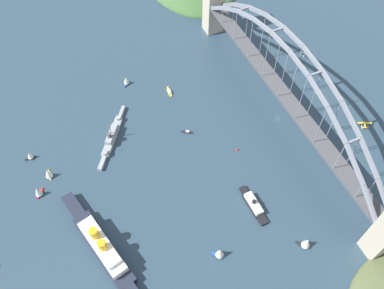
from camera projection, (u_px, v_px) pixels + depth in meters
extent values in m
plane|color=#283D4C|center=(277.00, 118.00, 349.04)|extent=(1400.00, 1400.00, 0.00)
cube|color=#ADA38E|center=(214.00, 4.00, 389.43)|extent=(14.43, 16.10, 60.59)
cube|color=#47474C|center=(284.00, 95.00, 325.06)|extent=(234.91, 12.30, 2.40)
cube|color=gray|center=(369.00, 158.00, 262.77)|extent=(25.75, 1.80, 16.02)
cube|color=gray|center=(351.00, 120.00, 266.16)|extent=(25.37, 1.80, 12.41)
cube|color=gray|center=(332.00, 86.00, 272.65)|extent=(24.94, 1.80, 8.78)
cube|color=gray|center=(313.00, 59.00, 282.22)|extent=(24.46, 1.80, 5.08)
cube|color=gray|center=(293.00, 37.00, 294.88)|extent=(24.46, 1.80, 5.08)
cube|color=gray|center=(275.00, 21.00, 310.63)|extent=(24.94, 1.80, 8.78)
cube|color=gray|center=(257.00, 11.00, 329.47)|extent=(25.37, 1.80, 12.41)
cube|color=gray|center=(241.00, 6.00, 351.39)|extent=(25.75, 1.80, 16.02)
cube|color=gray|center=(227.00, 5.00, 376.40)|extent=(26.05, 1.80, 19.60)
cube|color=gray|center=(371.00, 207.00, 259.82)|extent=(26.05, 1.80, 19.60)
cube|color=gray|center=(355.00, 164.00, 260.13)|extent=(25.75, 1.80, 16.02)
cube|color=gray|center=(337.00, 125.00, 263.53)|extent=(25.37, 1.80, 12.41)
cube|color=gray|center=(318.00, 91.00, 270.01)|extent=(24.94, 1.80, 8.78)
cube|color=gray|center=(299.00, 63.00, 279.58)|extent=(24.46, 1.80, 5.08)
cube|color=gray|center=(280.00, 41.00, 292.24)|extent=(24.46, 1.80, 5.08)
cube|color=gray|center=(262.00, 25.00, 307.99)|extent=(24.94, 1.80, 8.78)
cube|color=gray|center=(245.00, 15.00, 326.83)|extent=(25.37, 1.80, 12.41)
cube|color=gray|center=(230.00, 9.00, 348.75)|extent=(25.75, 1.80, 16.02)
cube|color=gray|center=(216.00, 8.00, 373.77)|extent=(26.05, 1.80, 19.60)
cube|color=gray|center=(353.00, 141.00, 262.38)|extent=(1.40, 11.07, 1.40)
cube|color=gray|center=(315.00, 74.00, 275.34)|extent=(1.40, 11.07, 1.40)
cube|color=gray|center=(277.00, 30.00, 300.67)|extent=(1.40, 11.07, 1.40)
cube|color=gray|center=(243.00, 9.00, 338.34)|extent=(1.40, 11.07, 1.40)
cube|color=gray|center=(215.00, 7.00, 388.36)|extent=(1.40, 11.07, 1.40)
cylinder|color=gray|center=(373.00, 185.00, 268.30)|extent=(0.56, 0.56, 15.78)
cylinder|color=gray|center=(359.00, 191.00, 265.66)|extent=(0.56, 0.56, 15.78)
cylinder|color=gray|center=(353.00, 151.00, 275.56)|extent=(0.56, 0.56, 28.98)
cylinder|color=gray|center=(339.00, 156.00, 272.92)|extent=(0.56, 0.56, 28.98)
cylinder|color=gray|center=(334.00, 120.00, 284.36)|extent=(0.56, 0.56, 38.42)
cylinder|color=gray|center=(320.00, 126.00, 281.72)|extent=(0.56, 0.56, 38.42)
cylinder|color=gray|center=(314.00, 93.00, 294.70)|extent=(0.56, 0.56, 44.08)
cylinder|color=gray|center=(301.00, 98.00, 292.06)|extent=(0.56, 0.56, 44.08)
cylinder|color=gray|center=(296.00, 70.00, 306.59)|extent=(0.56, 0.56, 45.96)
cylinder|color=gray|center=(283.00, 75.00, 303.95)|extent=(0.56, 0.56, 45.96)
cylinder|color=gray|center=(279.00, 51.00, 320.02)|extent=(0.56, 0.56, 44.08)
cylinder|color=gray|center=(266.00, 55.00, 317.38)|extent=(0.56, 0.56, 44.08)
cylinder|color=gray|center=(262.00, 35.00, 335.00)|extent=(0.56, 0.56, 38.42)
cylinder|color=gray|center=(250.00, 39.00, 332.36)|extent=(0.56, 0.56, 38.42)
cylinder|color=gray|center=(247.00, 22.00, 351.52)|extent=(0.56, 0.56, 28.98)
cylinder|color=gray|center=(236.00, 25.00, 348.88)|extent=(0.56, 0.56, 28.98)
cylinder|color=gray|center=(233.00, 12.00, 369.58)|extent=(0.56, 0.56, 15.78)
cylinder|color=gray|center=(222.00, 15.00, 366.94)|extent=(0.56, 0.56, 15.78)
cube|color=#1E2333|center=(104.00, 250.00, 279.70)|extent=(63.02, 27.07, 6.18)
cube|color=#1E2333|center=(74.00, 206.00, 298.29)|extent=(22.00, 13.10, 6.18)
cube|color=white|center=(102.00, 247.00, 274.87)|extent=(47.57, 21.55, 5.64)
cube|color=white|center=(111.00, 259.00, 265.50)|extent=(12.17, 11.77, 3.20)
cylinder|color=gold|center=(102.00, 245.00, 268.00)|extent=(5.78, 5.78, 8.58)
cylinder|color=gold|center=(94.00, 233.00, 272.70)|extent=(5.78, 5.78, 8.58)
cube|color=gray|center=(112.00, 137.00, 335.79)|extent=(35.02, 27.56, 3.21)
cube|color=gray|center=(122.00, 113.00, 350.35)|extent=(12.09, 9.76, 3.21)
cube|color=gray|center=(102.00, 163.00, 321.22)|extent=(12.41, 10.20, 3.21)
cube|color=gray|center=(112.00, 134.00, 332.89)|extent=(18.57, 15.26, 3.88)
cylinder|color=gray|center=(118.00, 118.00, 343.59)|extent=(4.25, 4.25, 2.20)
cylinder|color=gray|center=(105.00, 153.00, 323.56)|extent=(4.25, 4.25, 2.20)
cylinder|color=gray|center=(110.00, 129.00, 327.21)|extent=(0.60, 0.60, 10.00)
cylinder|color=#4C4C51|center=(109.00, 135.00, 327.31)|extent=(3.34, 3.34, 4.40)
cube|color=black|center=(253.00, 205.00, 301.14)|extent=(20.03, 7.32, 2.17)
cube|color=black|center=(244.00, 191.00, 308.03)|extent=(6.72, 5.01, 2.17)
cube|color=black|center=(263.00, 220.00, 294.25)|extent=(6.74, 5.98, 2.17)
cube|color=beige|center=(254.00, 203.00, 298.93)|extent=(18.36, 6.25, 3.22)
cylinder|color=black|center=(254.00, 202.00, 296.63)|extent=(2.80, 2.80, 2.40)
cylinder|color=#B7B7B2|center=(307.00, 56.00, 391.60)|extent=(3.87, 4.46, 0.90)
cylinder|color=#B7B7B2|center=(304.00, 55.00, 392.36)|extent=(3.87, 4.46, 0.90)
cylinder|color=navy|center=(308.00, 55.00, 390.67)|extent=(0.14, 0.14, 1.37)
cylinder|color=navy|center=(305.00, 54.00, 391.43)|extent=(0.14, 0.14, 1.37)
ellipsoid|color=beige|center=(306.00, 53.00, 389.89)|extent=(6.15, 7.09, 1.46)
cylinder|color=navy|center=(305.00, 56.00, 388.05)|extent=(1.58, 1.49, 1.38)
cube|color=beige|center=(306.00, 54.00, 388.87)|extent=(9.90, 8.50, 0.20)
cube|color=beige|center=(308.00, 51.00, 391.57)|extent=(4.05, 3.58, 0.12)
cube|color=navy|center=(308.00, 50.00, 390.48)|extent=(0.79, 0.93, 1.50)
cylinder|color=#B7B7B2|center=(362.00, 126.00, 343.74)|extent=(6.25, 3.55, 0.90)
cylinder|color=#B7B7B2|center=(366.00, 126.00, 343.72)|extent=(6.25, 3.55, 0.90)
cylinder|color=maroon|center=(362.00, 125.00, 342.90)|extent=(0.14, 0.14, 1.17)
cylinder|color=maroon|center=(367.00, 125.00, 342.88)|extent=(0.14, 0.14, 1.17)
ellipsoid|color=gold|center=(365.00, 124.00, 341.95)|extent=(7.26, 4.17, 1.12)
cylinder|color=maroon|center=(364.00, 121.00, 343.89)|extent=(1.17, 1.30, 1.06)
cube|color=gold|center=(365.00, 123.00, 342.10)|extent=(6.46, 11.29, 0.20)
cube|color=gold|center=(366.00, 127.00, 339.97)|extent=(2.87, 4.48, 0.12)
cube|color=maroon|center=(366.00, 126.00, 338.99)|extent=(1.05, 0.57, 1.50)
cube|color=black|center=(303.00, 245.00, 284.61)|extent=(6.92, 6.75, 0.77)
cube|color=black|center=(297.00, 242.00, 285.56)|extent=(2.56, 2.52, 0.77)
cube|color=black|center=(309.00, 247.00, 283.65)|extent=(2.75, 2.73, 0.77)
cylinder|color=tan|center=(304.00, 241.00, 279.99)|extent=(0.16, 0.16, 10.81)
cone|color=silver|center=(307.00, 243.00, 280.01)|extent=(8.43, 8.43, 8.65)
cube|color=#B2231E|center=(40.00, 193.00, 307.40)|extent=(5.91, 5.25, 0.97)
cube|color=#B2231E|center=(42.00, 189.00, 309.47)|extent=(2.14, 1.98, 0.97)
cube|color=#B2231E|center=(38.00, 198.00, 305.32)|extent=(2.27, 2.16, 0.97)
cylinder|color=tan|center=(38.00, 189.00, 303.21)|extent=(0.16, 0.16, 9.89)
cone|color=white|center=(38.00, 191.00, 302.71)|extent=(7.10, 7.10, 7.91)
cube|color=#234C8C|center=(126.00, 84.00, 370.64)|extent=(5.42, 5.38, 1.06)
cube|color=#234C8C|center=(125.00, 87.00, 368.79)|extent=(2.01, 2.00, 1.06)
cube|color=#234C8C|center=(128.00, 82.00, 372.49)|extent=(2.17, 2.16, 1.06)
cylinder|color=tan|center=(125.00, 81.00, 366.80)|extent=(0.16, 0.16, 7.77)
cone|color=silver|center=(126.00, 80.00, 367.92)|extent=(6.66, 6.66, 6.22)
cube|color=black|center=(187.00, 132.00, 340.04)|extent=(5.01, 6.00, 0.89)
cube|color=black|center=(182.00, 131.00, 340.40)|extent=(2.06, 2.26, 0.89)
cube|color=black|center=(191.00, 133.00, 339.69)|extent=(2.26, 2.39, 0.89)
cube|color=beige|center=(188.00, 131.00, 339.15)|extent=(3.05, 3.36, 1.12)
cube|color=#234C8C|center=(218.00, 255.00, 280.40)|extent=(6.27, 6.65, 0.98)
cube|color=#234C8C|center=(212.00, 253.00, 281.05)|extent=(2.35, 2.44, 0.98)
cube|color=#234C8C|center=(224.00, 256.00, 279.75)|extent=(2.55, 2.61, 0.98)
cylinder|color=tan|center=(217.00, 251.00, 275.75)|extent=(0.16, 0.16, 10.58)
cone|color=silver|center=(220.00, 252.00, 275.90)|extent=(8.04, 8.04, 8.46)
cube|color=black|center=(30.00, 158.00, 325.23)|extent=(2.21, 4.78, 1.04)
cube|color=black|center=(26.00, 160.00, 324.50)|extent=(0.99, 1.59, 1.04)
cube|color=black|center=(34.00, 157.00, 325.97)|extent=(1.18, 1.60, 1.04)
cylinder|color=tan|center=(28.00, 155.00, 321.80)|extent=(0.16, 0.16, 7.11)
cone|color=silver|center=(30.00, 155.00, 322.42)|extent=(4.41, 4.41, 5.69)
cube|color=gold|center=(49.00, 175.00, 316.48)|extent=(6.11, 2.77, 0.79)
cube|color=gold|center=(48.00, 171.00, 318.62)|extent=(2.05, 1.22, 0.79)
cube|color=gold|center=(51.00, 179.00, 314.35)|extent=(2.06, 1.45, 0.79)
cylinder|color=tan|center=(47.00, 171.00, 312.40)|extent=(0.16, 0.16, 9.83)
cone|color=white|center=(48.00, 173.00, 311.87)|extent=(5.71, 5.71, 7.87)
cube|color=gold|center=(169.00, 92.00, 365.37)|extent=(7.56, 3.78, 1.13)
cube|color=gold|center=(168.00, 88.00, 368.01)|extent=(2.59, 1.90, 1.13)
cube|color=gold|center=(171.00, 96.00, 362.72)|extent=(2.63, 2.22, 1.13)
cube|color=beige|center=(170.00, 92.00, 363.95)|extent=(3.88, 2.77, 1.11)
cone|color=red|center=(237.00, 149.00, 329.35)|extent=(2.20, 2.20, 2.20)
sphere|color=#F2E566|center=(237.00, 148.00, 328.20)|extent=(0.50, 0.50, 0.50)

